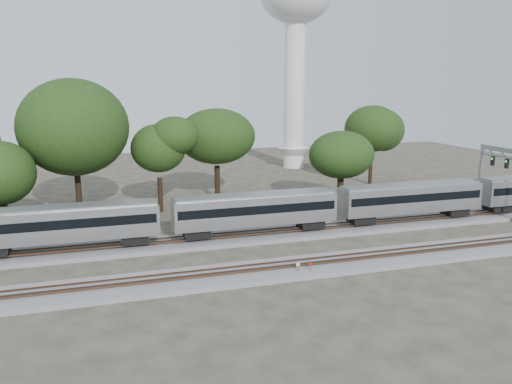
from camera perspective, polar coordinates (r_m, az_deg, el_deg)
ground at (r=46.43m, az=-4.02°, el=-7.94°), size 160.00×160.00×0.00m
track_far at (r=51.92m, az=-5.51°, el=-5.54°), size 160.00×5.00×0.73m
track_near at (r=42.72m, az=-2.81°, el=-9.46°), size 160.00×5.00×0.73m
train at (r=60.37m, az=17.34°, el=-0.59°), size 127.69×3.11×4.58m
switch_stand_red at (r=43.44m, az=6.22°, el=-8.49°), size 0.33×0.07×1.05m
switch_stand_white at (r=43.02m, az=4.82°, el=-8.57°), size 0.37×0.07×1.16m
switch_lever at (r=42.27m, az=4.14°, el=-9.80°), size 0.51×0.32×0.30m
water_tower at (r=98.28m, az=4.58°, el=19.55°), size 13.97×13.97×38.67m
signal_gantry at (r=67.47m, az=26.19°, el=2.64°), size 0.59×7.04×8.56m
tree_2 at (r=59.25m, az=-27.19°, el=1.91°), size 6.91×6.91×9.75m
tree_3 at (r=63.02m, az=-20.12°, el=6.94°), size 11.20×11.20×15.79m
tree_4 at (r=63.74m, az=-11.09°, el=4.92°), size 8.31×8.31×11.71m
tree_5 at (r=69.56m, az=-4.53°, el=6.34°), size 9.10×9.10×12.83m
tree_6 at (r=67.31m, az=9.74°, el=4.20°), size 6.96×6.96×9.82m
tree_7 at (r=82.67m, az=13.16°, el=7.06°), size 9.21×9.21×12.98m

